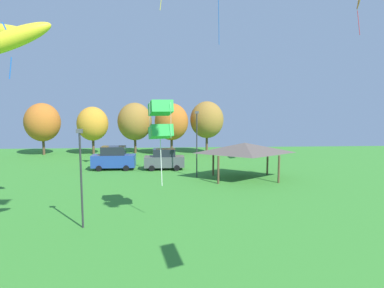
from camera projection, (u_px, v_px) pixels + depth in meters
kite_flying_2 at (161, 120)px, 21.17m from camera, size 1.64×1.74×5.38m
kite_flying_5 at (9, 40)px, 14.87m from camera, size 3.95×1.40×2.81m
parked_car_leftmost at (114, 158)px, 38.47m from camera, size 4.81×2.11×2.65m
parked_car_second_from_left at (164, 159)px, 38.53m from camera, size 4.50×2.06×2.36m
park_pavilion at (245, 148)px, 33.48m from camera, size 7.39×4.91×3.60m
light_post_0 at (81, 173)px, 20.08m from camera, size 0.36×0.20×5.92m
light_post_1 at (197, 140)px, 34.32m from camera, size 0.36×0.20×6.66m
treeline_tree_0 at (42, 122)px, 49.41m from camera, size 5.04×5.04×7.51m
treeline_tree_1 at (93, 124)px, 49.91m from camera, size 4.51×4.51×6.98m
treeline_tree_2 at (135, 122)px, 51.28m from camera, size 5.11×5.11×7.57m
treeline_tree_3 at (171, 122)px, 49.32m from camera, size 4.85×4.85×7.49m
treeline_tree_4 at (207, 120)px, 50.67m from camera, size 4.95×4.95×7.77m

